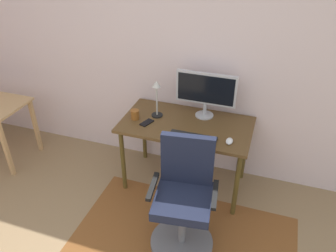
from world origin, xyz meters
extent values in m
cube|color=silver|center=(0.00, 2.20, 1.30)|extent=(6.00, 0.10, 2.60)
cube|color=brown|center=(0.47, 1.11, 0.00)|extent=(1.92, 1.04, 0.01)
cube|color=brown|center=(0.27, 1.79, 0.73)|extent=(1.25, 0.68, 0.03)
cylinder|color=#50411A|center=(-0.29, 1.51, 0.36)|extent=(0.04, 0.04, 0.71)
cylinder|color=#50411A|center=(0.83, 1.51, 0.36)|extent=(0.04, 0.04, 0.71)
cylinder|color=#50411A|center=(-0.29, 2.07, 0.36)|extent=(0.04, 0.04, 0.71)
cylinder|color=#50411A|center=(0.83, 2.07, 0.36)|extent=(0.04, 0.04, 0.71)
cylinder|color=#B2B2B7|center=(0.40, 1.99, 0.75)|extent=(0.18, 0.18, 0.01)
cylinder|color=#B2B2B7|center=(0.40, 1.99, 0.82)|extent=(0.04, 0.04, 0.13)
cube|color=#B7B7BC|center=(0.40, 1.99, 1.04)|extent=(0.58, 0.04, 0.32)
cube|color=black|center=(0.40, 1.97, 1.04)|extent=(0.54, 0.00, 0.28)
cube|color=black|center=(0.39, 1.56, 0.75)|extent=(0.43, 0.13, 0.02)
ellipsoid|color=white|center=(0.71, 1.60, 0.76)|extent=(0.06, 0.10, 0.03)
cylinder|color=brown|center=(-0.23, 1.72, 0.79)|extent=(0.08, 0.08, 0.09)
cube|color=black|center=(-0.09, 1.68, 0.75)|extent=(0.11, 0.15, 0.01)
cylinder|color=black|center=(-0.05, 1.84, 0.75)|extent=(0.11, 0.11, 0.01)
cylinder|color=beige|center=(-0.05, 1.84, 0.91)|extent=(0.02, 0.02, 0.30)
cone|color=beige|center=(-0.05, 1.84, 1.09)|extent=(0.08, 0.08, 0.06)
cylinder|color=slate|center=(0.47, 1.01, 0.03)|extent=(0.54, 0.54, 0.05)
cylinder|color=slate|center=(0.47, 1.01, 0.26)|extent=(0.06, 0.06, 0.43)
cube|color=#191E33|center=(0.47, 1.01, 0.52)|extent=(0.50, 0.50, 0.08)
cube|color=#191E33|center=(0.45, 1.20, 0.78)|extent=(0.43, 0.12, 0.45)
cube|color=black|center=(0.23, 0.98, 0.63)|extent=(0.08, 0.31, 0.03)
cube|color=black|center=(0.71, 1.04, 0.63)|extent=(0.08, 0.31, 0.03)
cube|color=tan|center=(-1.56, 1.31, 0.34)|extent=(0.04, 0.04, 0.68)
cube|color=tan|center=(-1.56, 1.80, 0.34)|extent=(0.04, 0.04, 0.68)
camera|label=1|loc=(0.98, -0.85, 2.43)|focal=35.91mm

